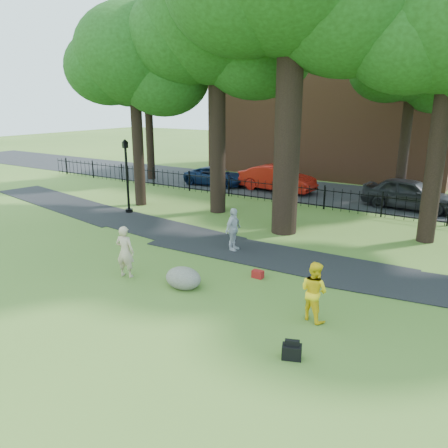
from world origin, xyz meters
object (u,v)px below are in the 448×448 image
Objects in this scene: woman at (125,252)px; lamppost at (127,177)px; boulder at (183,276)px; red_sedan at (277,179)px; man at (314,291)px.

woman is 0.46× the size of lamppost.
boulder is at bearing 176.59° from woman.
boulder is 15.59m from red_sedan.
man reaches higher than red_sedan.
woman reaches higher than boulder.
boulder is 10.12m from lamppost.
red_sedan is at bearing 105.16° from boulder.
woman is at bearing -27.65° from lamppost.
lamppost is at bearing -59.20° from woman.
red_sedan reaches higher than boulder.
red_sedan is at bearing 84.79° from lamppost.
man is at bearing -6.28° from lamppost.
lamppost is at bearing -6.09° from man.
boulder is 0.32× the size of lamppost.
lamppost reaches higher than boulder.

